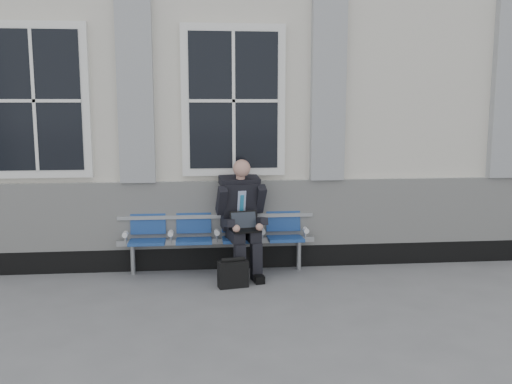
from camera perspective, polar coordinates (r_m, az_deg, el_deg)
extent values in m
plane|color=slate|center=(6.44, -4.51, -11.35)|extent=(70.00, 70.00, 0.00)
cube|color=beige|center=(9.54, -5.15, 8.14)|extent=(14.00, 4.00, 4.20)
cube|color=black|center=(7.79, -4.77, -6.56)|extent=(14.00, 0.10, 0.30)
cube|color=silver|center=(7.65, -4.83, -2.24)|extent=(14.00, 0.08, 0.90)
cube|color=#999C9F|center=(7.52, -11.97, 10.05)|extent=(0.45, 0.14, 2.40)
cube|color=#999C9F|center=(7.67, 7.23, 10.15)|extent=(0.45, 0.14, 2.40)
cube|color=#999C9F|center=(8.58, 23.95, 9.33)|extent=(0.45, 0.14, 2.40)
cube|color=white|center=(7.77, -21.22, 8.50)|extent=(1.35, 0.10, 1.95)
cube|color=black|center=(7.72, -21.32, 8.49)|extent=(1.15, 0.02, 1.75)
cube|color=white|center=(7.51, -2.28, 9.10)|extent=(1.35, 0.10, 1.95)
cube|color=black|center=(7.46, -2.25, 9.10)|extent=(1.15, 0.02, 1.75)
cube|color=#9EA0A3|center=(7.56, -3.93, -4.92)|extent=(2.60, 0.07, 0.07)
cube|color=#9EA0A3|center=(7.61, -3.99, -2.43)|extent=(2.60, 0.05, 0.05)
cylinder|color=#9EA0A3|center=(7.67, -12.21, -6.65)|extent=(0.06, 0.06, 0.39)
cylinder|color=#9EA0A3|center=(7.73, 4.31, -6.34)|extent=(0.06, 0.06, 0.39)
cube|color=navy|center=(7.51, -10.82, -4.93)|extent=(0.46, 0.42, 0.07)
cube|color=navy|center=(7.65, -10.74, -2.66)|extent=(0.46, 0.10, 0.40)
cube|color=navy|center=(7.48, -6.22, -4.88)|extent=(0.46, 0.42, 0.07)
cube|color=navy|center=(7.62, -6.24, -2.60)|extent=(0.46, 0.10, 0.40)
cube|color=navy|center=(7.49, -1.61, -4.79)|extent=(0.46, 0.42, 0.07)
cube|color=navy|center=(7.64, -1.74, -2.53)|extent=(0.46, 0.10, 0.40)
cube|color=navy|center=(7.56, 2.94, -4.68)|extent=(0.46, 0.42, 0.07)
cube|color=navy|center=(7.71, 2.72, -2.44)|extent=(0.46, 0.10, 0.40)
cylinder|color=white|center=(7.54, -12.95, -4.15)|extent=(0.07, 0.12, 0.07)
cylinder|color=white|center=(7.49, -8.53, -4.11)|extent=(0.07, 0.12, 0.07)
cylinder|color=white|center=(7.49, -3.93, -4.04)|extent=(0.07, 0.12, 0.07)
cylinder|color=white|center=(7.53, 0.65, -3.95)|extent=(0.07, 0.12, 0.07)
cylinder|color=white|center=(7.61, 5.00, -3.83)|extent=(0.07, 0.12, 0.07)
cube|color=black|center=(7.20, -1.49, -8.71)|extent=(0.17, 0.29, 0.10)
cube|color=black|center=(7.25, 0.16, -8.57)|extent=(0.17, 0.29, 0.10)
cube|color=black|center=(7.20, -1.63, -7.06)|extent=(0.15, 0.16, 0.47)
cube|color=black|center=(7.25, 0.02, -6.94)|extent=(0.15, 0.16, 0.47)
cube|color=black|center=(7.34, -2.10, -4.33)|extent=(0.23, 0.50, 0.15)
cube|color=black|center=(7.40, -0.49, -4.22)|extent=(0.23, 0.50, 0.15)
cube|color=black|center=(7.50, -1.71, -1.29)|extent=(0.51, 0.44, 0.68)
cube|color=#ACBAE2|center=(7.37, -1.47, -1.30)|extent=(0.12, 0.12, 0.38)
cube|color=teal|center=(7.37, -1.45, -1.48)|extent=(0.06, 0.09, 0.32)
cube|color=black|center=(7.42, -1.66, 1.10)|extent=(0.55, 0.34, 0.15)
cylinder|color=tan|center=(7.36, -1.56, 1.62)|extent=(0.12, 0.12, 0.11)
sphere|color=tan|center=(7.28, -1.44, 2.40)|extent=(0.22, 0.22, 0.22)
cube|color=black|center=(7.32, -3.45, -0.87)|extent=(0.16, 0.32, 0.40)
cube|color=black|center=(7.45, 0.40, -0.69)|extent=(0.16, 0.32, 0.40)
cube|color=black|center=(7.20, -2.77, -3.12)|extent=(0.15, 0.34, 0.15)
cube|color=black|center=(7.30, 0.50, -2.93)|extent=(0.15, 0.34, 0.15)
sphere|color=tan|center=(7.08, -1.98, -3.68)|extent=(0.10, 0.10, 0.10)
sphere|color=tan|center=(7.16, 0.35, -3.53)|extent=(0.10, 0.10, 0.10)
cube|color=black|center=(7.21, -0.99, -3.88)|extent=(0.39, 0.30, 0.02)
cube|color=black|center=(7.30, -1.24, -2.81)|extent=(0.36, 0.16, 0.23)
cube|color=black|center=(7.29, -1.23, -2.82)|extent=(0.33, 0.13, 0.19)
cube|color=black|center=(7.01, -2.31, -8.22)|extent=(0.39, 0.22, 0.32)
cylinder|color=black|center=(6.96, -2.32, -6.79)|extent=(0.29, 0.11, 0.06)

